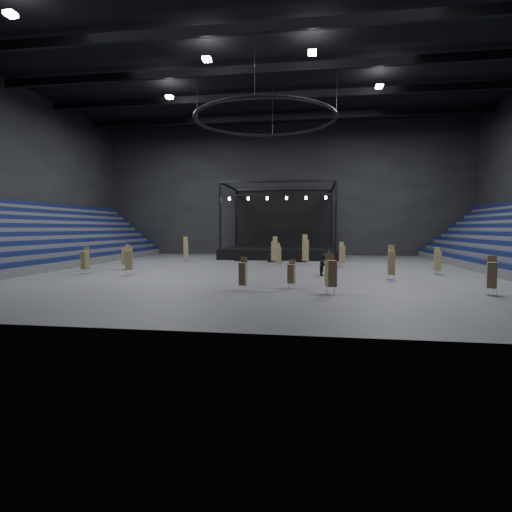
# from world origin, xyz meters

# --- Properties ---
(floor) EXTENTS (50.00, 50.00, 0.00)m
(floor) POSITION_xyz_m (0.00, 0.00, 0.00)
(floor) COLOR #424244
(floor) RESTS_ON ground
(ceiling) EXTENTS (50.00, 42.00, 0.20)m
(ceiling) POSITION_xyz_m (0.00, 0.00, 18.00)
(ceiling) COLOR black
(ceiling) RESTS_ON wall_back
(wall_back) EXTENTS (50.00, 0.20, 18.00)m
(wall_back) POSITION_xyz_m (0.00, 21.00, 9.00)
(wall_back) COLOR black
(wall_back) RESTS_ON ground
(wall_front) EXTENTS (50.00, 0.20, 18.00)m
(wall_front) POSITION_xyz_m (0.00, -21.00, 9.00)
(wall_front) COLOR black
(wall_front) RESTS_ON ground
(wall_left) EXTENTS (0.20, 42.00, 18.00)m
(wall_left) POSITION_xyz_m (-25.00, 0.00, 9.00)
(wall_left) COLOR black
(wall_left) RESTS_ON ground
(bleachers_left) EXTENTS (7.20, 40.00, 6.40)m
(bleachers_left) POSITION_xyz_m (-22.94, 0.00, 1.73)
(bleachers_left) COLOR #464648
(bleachers_left) RESTS_ON floor
(stage) EXTENTS (14.00, 10.00, 9.20)m
(stage) POSITION_xyz_m (0.00, 16.24, 1.45)
(stage) COLOR black
(stage) RESTS_ON floor
(truss_ring) EXTENTS (12.30, 12.30, 5.15)m
(truss_ring) POSITION_xyz_m (-0.00, 0.00, 13.00)
(truss_ring) COLOR black
(truss_ring) RESTS_ON ceiling
(roof_girders) EXTENTS (49.00, 30.35, 0.70)m
(roof_girders) POSITION_xyz_m (0.00, -0.00, 17.20)
(roof_girders) COLOR black
(roof_girders) RESTS_ON ceiling
(floodlights) EXTENTS (28.60, 16.60, 0.25)m
(floodlights) POSITION_xyz_m (0.00, -4.00, 16.60)
(floodlights) COLOR white
(floodlights) RESTS_ON roof_girders
(flight_case_left) EXTENTS (1.31, 0.94, 0.79)m
(flight_case_left) POSITION_xyz_m (-4.02, 9.56, 0.40)
(flight_case_left) COLOR black
(flight_case_left) RESTS_ON floor
(flight_case_mid) EXTENTS (1.53, 1.18, 0.92)m
(flight_case_mid) POSITION_xyz_m (-0.02, 8.80, 0.46)
(flight_case_mid) COLOR black
(flight_case_mid) RESTS_ON floor
(flight_case_right) EXTENTS (1.29, 0.82, 0.80)m
(flight_case_right) POSITION_xyz_m (2.78, 8.97, 0.40)
(flight_case_right) COLOR black
(flight_case_right) RESTS_ON floor
(chair_stack_0) EXTENTS (0.57, 0.57, 2.39)m
(chair_stack_0) POSITION_xyz_m (6.91, 4.13, 1.24)
(chair_stack_0) COLOR silver
(chair_stack_0) RESTS_ON floor
(chair_stack_1) EXTENTS (0.57, 0.57, 2.21)m
(chair_stack_1) POSITION_xyz_m (-14.00, -4.92, 1.17)
(chair_stack_1) COLOR silver
(chair_stack_1) RESTS_ON floor
(chair_stack_2) EXTENTS (0.67, 0.67, 3.08)m
(chair_stack_2) POSITION_xyz_m (3.40, 5.81, 1.55)
(chair_stack_2) COLOR silver
(chair_stack_2) RESTS_ON floor
(chair_stack_3) EXTENTS (0.46, 0.46, 2.00)m
(chair_stack_3) POSITION_xyz_m (0.13, -11.54, 1.04)
(chair_stack_3) COLOR silver
(chair_stack_3) RESTS_ON floor
(chair_stack_4) EXTENTS (0.47, 0.47, 2.20)m
(chair_stack_4) POSITION_xyz_m (14.00, -1.25, 1.14)
(chair_stack_4) COLOR silver
(chair_stack_4) RESTS_ON floor
(chair_stack_5) EXTENTS (0.45, 0.45, 2.50)m
(chair_stack_5) POSITION_xyz_m (9.76, -5.05, 1.27)
(chair_stack_5) COLOR silver
(chair_stack_5) RESTS_ON floor
(chair_stack_6) EXTENTS (0.60, 0.60, 2.18)m
(chair_stack_6) POSITION_xyz_m (14.00, -11.06, 1.15)
(chair_stack_6) COLOR silver
(chair_stack_6) RESTS_ON floor
(chair_stack_7) EXTENTS (0.50, 0.50, 1.77)m
(chair_stack_7) POSITION_xyz_m (2.93, -10.32, 0.95)
(chair_stack_7) COLOR silver
(chair_stack_7) RESTS_ON floor
(chair_stack_8) EXTENTS (0.60, 0.60, 2.35)m
(chair_stack_8) POSITION_xyz_m (1.03, 1.57, 1.22)
(chair_stack_8) COLOR silver
(chair_stack_8) RESTS_ON floor
(chair_stack_9) EXTENTS (0.66, 0.66, 2.76)m
(chair_stack_9) POSITION_xyz_m (-9.85, 8.01, 1.41)
(chair_stack_9) COLOR silver
(chair_stack_9) RESTS_ON floor
(chair_stack_10) EXTENTS (0.66, 0.66, 2.27)m
(chair_stack_10) POSITION_xyz_m (5.23, -11.99, 1.21)
(chair_stack_10) COLOR silver
(chair_stack_10) RESTS_ON floor
(chair_stack_11) EXTENTS (0.67, 0.67, 2.29)m
(chair_stack_11) POSITION_xyz_m (-10.21, -5.00, 1.23)
(chair_stack_11) COLOR silver
(chair_stack_11) RESTS_ON floor
(chair_stack_12) EXTENTS (0.68, 0.68, 2.24)m
(chair_stack_12) POSITION_xyz_m (-12.48, -0.96, 1.21)
(chair_stack_12) COLOR silver
(chair_stack_12) RESTS_ON floor
(chair_stack_13) EXTENTS (0.62, 0.62, 2.87)m
(chair_stack_13) POSITION_xyz_m (0.26, 5.73, 1.45)
(chair_stack_13) COLOR silver
(chair_stack_13) RESTS_ON floor
(man_center) EXTENTS (0.69, 0.51, 1.75)m
(man_center) POSITION_xyz_m (5.55, 0.12, 0.87)
(man_center) COLOR black
(man_center) RESTS_ON floor
(crew_member) EXTENTS (0.80, 0.94, 1.68)m
(crew_member) POSITION_xyz_m (5.01, -3.22, 0.84)
(crew_member) COLOR black
(crew_member) RESTS_ON floor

